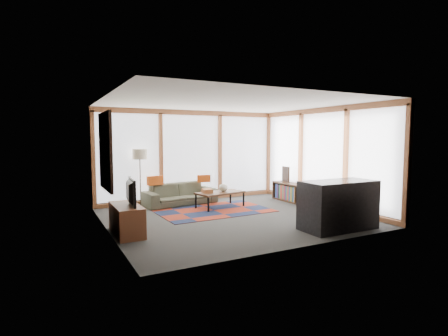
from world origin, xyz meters
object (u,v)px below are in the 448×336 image
sofa (180,194)px  television (127,192)px  tv_console (127,220)px  bar_counter (338,205)px  bookshelf (300,194)px  floor_lamp (140,178)px  coffee_table (220,200)px

sofa → television: television is taller
tv_console → bar_counter: 4.14m
bookshelf → bar_counter: bearing=-113.7°
bookshelf → floor_lamp: bearing=157.4°
bar_counter → coffee_table: bearing=111.3°
coffee_table → bookshelf: (2.19, -0.57, 0.06)m
sofa → television: size_ratio=2.27×
sofa → coffee_table: size_ratio=1.60×
coffee_table → bar_counter: size_ratio=0.81×
sofa → floor_lamp: floor_lamp is taller
tv_console → bar_counter: bearing=-22.2°
tv_console → television: bearing=-25.1°
sofa → television: (-1.90, -2.31, 0.52)m
bar_counter → bookshelf: bearing=67.0°
coffee_table → tv_console: tv_console is taller
bookshelf → coffee_table: bearing=165.4°
sofa → tv_console: (-1.92, -2.30, -0.01)m
bookshelf → bar_counter: size_ratio=1.38×
television → bar_counter: bearing=-105.8°
coffee_table → tv_console: bearing=-152.0°
sofa → floor_lamp: (-1.02, 0.23, 0.47)m
coffee_table → bookshelf: bearing=-14.6°
bookshelf → television: 4.98m
sofa → bookshelf: bearing=-32.6°
sofa → tv_console: sofa is taller
tv_console → television: size_ratio=1.29×
coffee_table → bookshelf: size_ratio=0.59×
coffee_table → television: 3.11m
tv_console → television: television is taller
floor_lamp → television: 2.69m
floor_lamp → coffee_table: size_ratio=1.23×
bookshelf → television: television is taller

